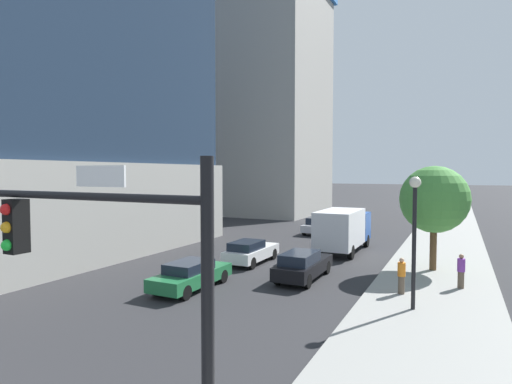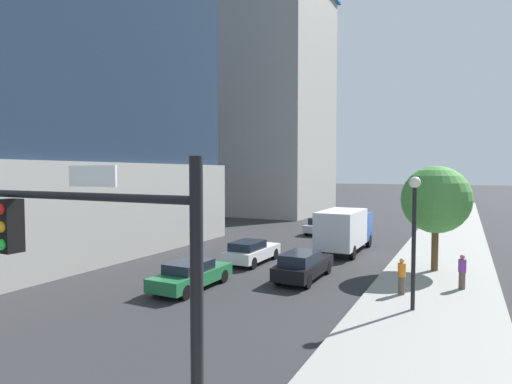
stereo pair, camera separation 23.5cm
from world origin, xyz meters
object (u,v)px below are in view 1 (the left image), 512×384
(construction_building, at_px, (266,82))
(car_green, at_px, (191,275))
(car_white, at_px, (251,251))
(box_truck, at_px, (343,228))
(street_lamp, at_px, (414,221))
(pedestrian_purple_shirt, at_px, (461,271))
(traffic_light_pole, at_px, (103,263))
(car_silver, at_px, (318,226))
(pedestrian_orange_shirt, at_px, (401,276))
(car_black, at_px, (303,265))
(street_tree, at_px, (434,200))

(construction_building, relative_size, car_green, 8.89)
(car_white, height_order, box_truck, box_truck)
(construction_building, relative_size, box_truck, 5.80)
(construction_building, bearing_deg, car_green, -70.57)
(street_lamp, xyz_separation_m, pedestrian_purple_shirt, (1.69, 4.08, -2.64))
(car_white, bearing_deg, traffic_light_pole, -70.98)
(car_silver, xyz_separation_m, pedestrian_orange_shirt, (9.06, -16.60, 0.23))
(car_white, relative_size, box_truck, 0.63)
(traffic_light_pole, height_order, street_lamp, traffic_light_pole)
(construction_building, height_order, car_white, construction_building)
(car_white, distance_m, car_black, 4.70)
(street_lamp, bearing_deg, pedestrian_orange_shirt, 109.00)
(construction_building, bearing_deg, street_lamp, -57.07)
(traffic_light_pole, distance_m, car_black, 15.25)
(pedestrian_purple_shirt, bearing_deg, construction_building, 128.34)
(street_tree, xyz_separation_m, car_green, (-10.05, -8.51, -3.33))
(construction_building, xyz_separation_m, pedestrian_orange_shirt, (21.53, -32.34, -16.70))
(street_tree, distance_m, pedestrian_orange_shirt, 6.35)
(box_truck, bearing_deg, car_white, -124.75)
(construction_building, bearing_deg, car_white, -66.86)
(street_lamp, bearing_deg, traffic_light_pole, -107.86)
(car_green, bearing_deg, box_truck, 71.19)
(car_white, bearing_deg, street_lamp, -27.63)
(box_truck, distance_m, pedestrian_purple_shirt, 10.10)
(pedestrian_purple_shirt, bearing_deg, pedestrian_orange_shirt, -137.77)
(street_lamp, height_order, pedestrian_orange_shirt, street_lamp)
(car_black, bearing_deg, street_tree, 37.67)
(car_silver, bearing_deg, car_green, -90.00)
(street_lamp, distance_m, pedestrian_orange_shirt, 3.34)
(car_black, height_order, car_green, car_black)
(car_silver, bearing_deg, street_tree, -47.92)
(traffic_light_pole, xyz_separation_m, car_white, (-5.88, 17.04, -3.25))
(construction_building, height_order, traffic_light_pole, construction_building)
(car_silver, bearing_deg, construction_building, 128.40)
(street_lamp, relative_size, pedestrian_purple_shirt, 3.27)
(car_silver, bearing_deg, street_lamp, -62.33)
(street_tree, height_order, car_green, street_tree)
(construction_building, distance_m, car_green, 41.18)
(car_silver, relative_size, box_truck, 0.62)
(pedestrian_purple_shirt, height_order, pedestrian_orange_shirt, pedestrian_orange_shirt)
(car_silver, distance_m, car_green, 19.64)
(car_white, bearing_deg, construction_building, 113.14)
(construction_building, distance_m, box_truck, 32.73)
(street_lamp, height_order, car_silver, street_lamp)
(traffic_light_pole, bearing_deg, car_green, 118.42)
(traffic_light_pole, distance_m, car_silver, 31.23)
(car_white, relative_size, car_black, 0.94)
(construction_building, xyz_separation_m, pedestrian_purple_shirt, (23.89, -30.20, -16.71))
(traffic_light_pole, xyz_separation_m, street_tree, (4.17, 19.37, 0.04))
(car_black, bearing_deg, box_truck, 90.00)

